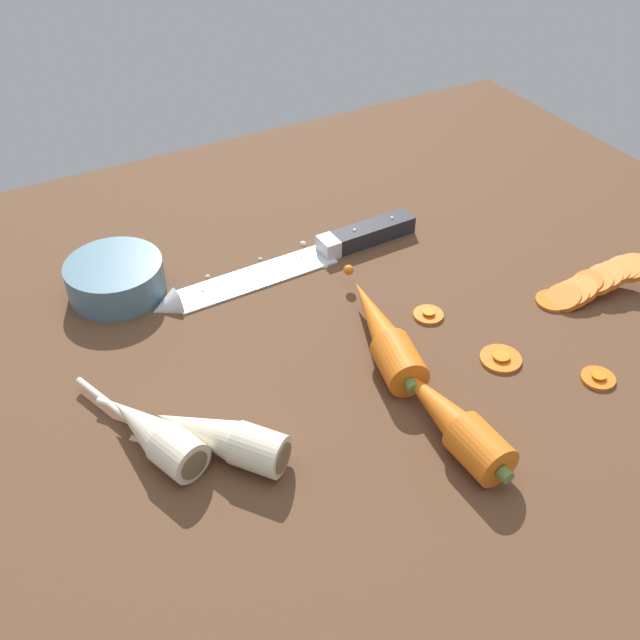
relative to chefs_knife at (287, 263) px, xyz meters
The scene contains 12 objects.
ground_plane 10.62cm from the chefs_knife, 101.56° to the right, with size 120.00×90.00×4.00cm, color brown.
chefs_knife is the anchor object (origin of this frame).
whole_carrot 17.80cm from the chefs_knife, 82.42° to the right, with size 7.51×20.40×4.20cm.
whole_carrot_second 30.53cm from the chefs_knife, 87.61° to the right, with size 4.69×19.46×4.20cm.
parsnip_front 28.82cm from the chefs_knife, 128.62° to the right, with size 13.88×16.81×4.00cm.
parsnip_mid_left 30.08cm from the chefs_knife, 139.97° to the right, with size 8.13×16.84×4.00cm.
carrot_slice_stack 35.26cm from the chefs_knife, 36.72° to the right, with size 13.59×5.64×4.35cm.
carrot_slice_stray_near 37.09cm from the chefs_knife, 59.57° to the right, with size 3.41×3.41×0.70cm.
carrot_slice_stray_mid 18.35cm from the chefs_knife, 58.31° to the right, with size 3.33×3.33×0.70cm.
carrot_slice_stray_far 27.82cm from the chefs_knife, 64.28° to the right, with size 4.30×4.30×0.70cm.
prep_bowl 19.87cm from the chefs_knife, 165.33° to the left, with size 11.00×11.00×4.00cm.
mince_crumbs 1.13cm from the chefs_knife, 133.27° to the left, with size 16.78×6.30×0.84cm.
Camera 1 is at (-29.13, -55.59, 52.18)cm, focal length 41.79 mm.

